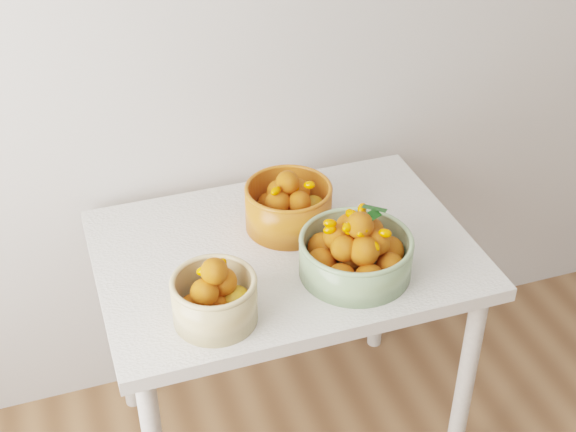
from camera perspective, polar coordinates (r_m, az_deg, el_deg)
name	(u,v)px	position (r m, az deg, el deg)	size (l,w,h in m)	color
table	(285,275)	(2.21, -0.24, -4.25)	(1.00, 0.70, 0.75)	silver
bowl_cream	(215,298)	(1.90, -5.24, -5.80)	(0.23, 0.23, 0.18)	tan
bowl_green	(356,252)	(2.04, 4.85, -2.56)	(0.38, 0.38, 0.19)	gray
bowl_orange	(289,205)	(2.20, 0.06, 0.77)	(0.32, 0.32, 0.17)	#C15317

